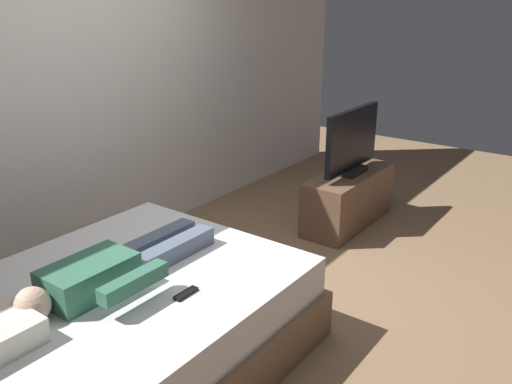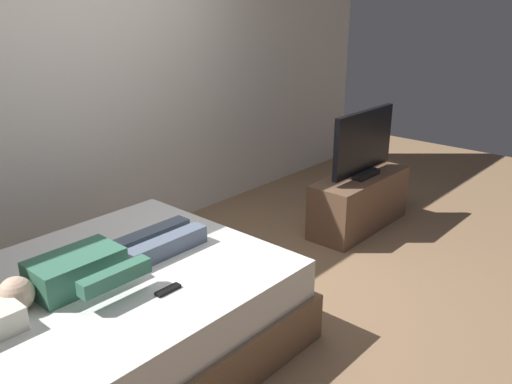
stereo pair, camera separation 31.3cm
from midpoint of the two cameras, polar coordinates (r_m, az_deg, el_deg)
The scene contains 7 objects.
ground_plane at distance 3.76m, azimuth -3.00°, elevation -12.08°, with size 10.00×10.00×0.00m, color #8C6B4C.
back_wall at distance 4.64m, azimuth -15.73°, elevation 11.97°, with size 6.40×0.10×2.80m, color silver.
bed at distance 3.19m, azimuth -17.74°, elevation -13.99°, with size 2.06×1.62×0.54m.
person at distance 3.04m, azimuth -18.20°, elevation -8.05°, with size 1.26×0.46×0.18m.
remote at distance 2.87m, azimuth -10.70°, elevation -10.73°, with size 0.15×0.04×0.02m, color black.
tv_stand at distance 4.96m, azimuth 8.13°, elevation -0.73°, with size 1.10×0.40×0.50m, color brown.
tv at distance 4.80m, azimuth 8.44°, elevation 5.24°, with size 0.88×0.20×0.59m.
Camera 1 is at (-2.54, -1.92, 2.01)m, focal length 37.26 mm.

